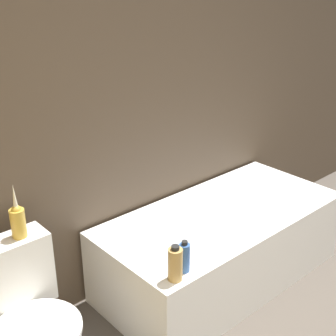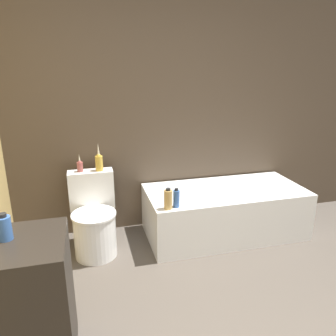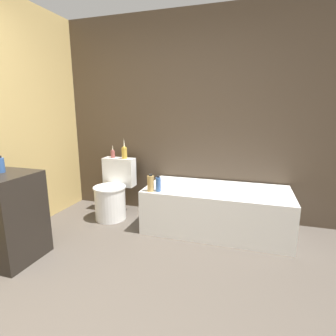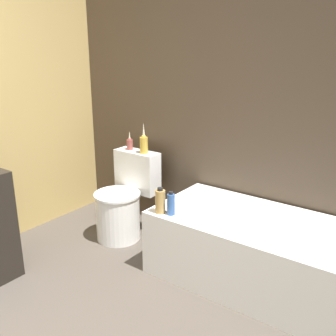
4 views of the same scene
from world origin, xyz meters
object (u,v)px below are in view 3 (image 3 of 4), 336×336
Objects in this scene: soap_bottle_glass at (0,165)px; vase_gold at (113,153)px; bathtub at (216,209)px; vase_silver at (124,152)px; shampoo_bottle_short at (158,184)px; toilet at (113,193)px; shampoo_bottle_tall at (151,183)px.

soap_bottle_glass is 0.87× the size of vase_gold.
vase_gold is at bearing 172.36° from bathtub.
shampoo_bottle_short is at bearing -36.41° from vase_silver.
soap_bottle_glass is 1.42m from vase_gold.
bathtub is 0.76m from shampoo_bottle_short.
bathtub is at bearing -7.64° from vase_gold.
soap_bottle_glass is (-0.49, -1.16, 0.59)m from toilet.
shampoo_bottle_tall is at bearing -166.33° from shampoo_bottle_short.
shampoo_bottle_tall is 0.09m from shampoo_bottle_short.
vase_silver is at bearing 143.59° from shampoo_bottle_short.
vase_silver is at bearing 171.91° from bathtub.
toilet is 0.57m from vase_silver.
soap_bottle_glass is at bearing -147.57° from bathtub.
soap_bottle_glass is at bearing -144.43° from shampoo_bottle_short.
vase_gold is (-0.09, 0.21, 0.50)m from toilet.
soap_bottle_glass is 1.46m from shampoo_bottle_tall.
bathtub is 0.84m from shampoo_bottle_tall.
vase_gold is 0.64× the size of vase_silver.
shampoo_bottle_short is (0.83, -0.49, -0.23)m from vase_gold.
soap_bottle_glass is at bearing -113.16° from vase_silver.
shampoo_bottle_tall reaches higher than shampoo_bottle_short.
vase_gold is at bearing 175.52° from vase_silver.
vase_silver reaches higher than vase_gold.
shampoo_bottle_short is at bearing -30.66° from vase_gold.
shampoo_bottle_tall is at bearing -41.40° from vase_silver.
shampoo_bottle_tall is (-0.70, -0.32, 0.34)m from bathtub.
soap_bottle_glass is 0.56× the size of vase_silver.
shampoo_bottle_tall is (0.56, -0.50, -0.25)m from vase_silver.
soap_bottle_glass is at bearing -112.79° from toilet.
soap_bottle_glass reaches higher than shampoo_bottle_tall.
vase_silver is at bearing 64.62° from toilet.
bathtub is at bearing 32.43° from soap_bottle_glass.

